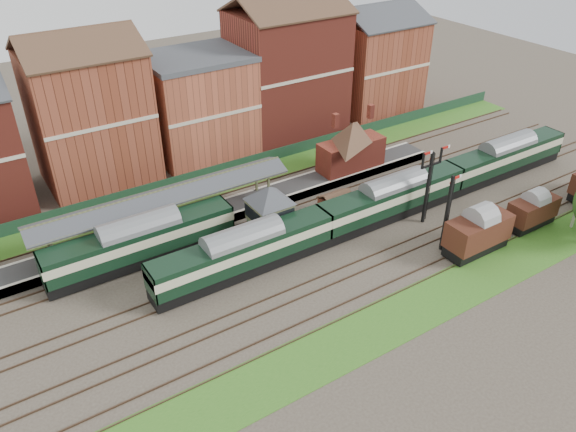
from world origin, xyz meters
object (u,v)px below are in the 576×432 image
dmu_train (393,198)px  goods_van_a (478,232)px  semaphore_bracket (429,183)px  platform_railcar (141,241)px  signal_box (270,212)px

dmu_train → goods_van_a: (2.60, -9.00, -0.14)m
semaphore_bracket → goods_van_a: size_ratio=1.26×
platform_railcar → goods_van_a: size_ratio=2.73×
signal_box → platform_railcar: signal_box is taller
signal_box → goods_van_a: (15.43, -12.25, -0.96)m
dmu_train → semaphore_bracket: bearing=-48.5°
dmu_train → goods_van_a: dmu_train is taller
dmu_train → platform_railcar: size_ratio=2.97×
semaphore_bracket → platform_railcar: bearing=161.4°
signal_box → platform_railcar: size_ratio=0.34×
signal_box → goods_van_a: bearing=-38.5°
platform_railcar → dmu_train: bearing=-14.8°
platform_railcar → semaphore_bracket: bearing=-18.6°
semaphore_bracket → platform_railcar: semaphore_bracket is taller
signal_box → dmu_train: signal_box is taller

